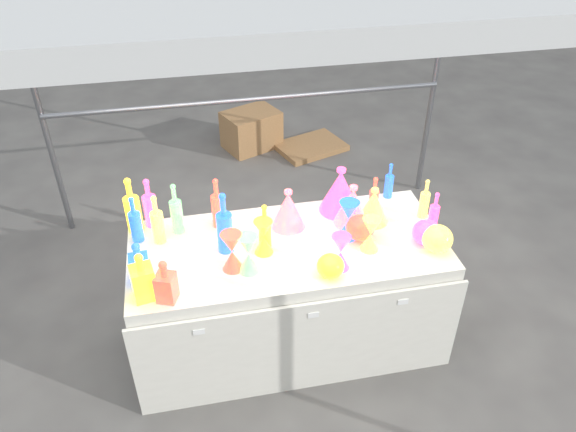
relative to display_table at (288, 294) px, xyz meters
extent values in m
plane|color=slate|center=(0.00, 0.01, -0.37)|extent=(80.00, 80.00, 0.00)
cylinder|color=gray|center=(-1.50, 1.51, 0.83)|extent=(0.04, 0.04, 2.40)
cylinder|color=gray|center=(1.50, 1.51, 0.83)|extent=(0.04, 0.04, 2.40)
cylinder|color=gray|center=(0.00, 1.48, 0.63)|extent=(3.00, 0.04, 0.04)
cube|color=silver|center=(0.00, 0.01, 0.00)|extent=(1.80, 0.80, 0.75)
cube|color=silver|center=(0.00, -0.41, -0.04)|extent=(1.84, 0.02, 0.68)
cube|color=white|center=(-0.55, -0.42, 0.23)|extent=(0.06, 0.00, 0.03)
cube|color=white|center=(0.05, -0.42, 0.23)|extent=(0.06, 0.00, 0.03)
cube|color=white|center=(0.55, -0.42, 0.23)|extent=(0.06, 0.00, 0.03)
cube|color=#9E7247|center=(0.15, 2.58, -0.19)|extent=(0.63, 0.55, 0.38)
cube|color=#9E7247|center=(0.72, 2.41, -0.35)|extent=(0.76, 0.65, 0.06)
camera|label=1|loc=(-0.50, -2.45, 2.37)|focal=35.00mm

